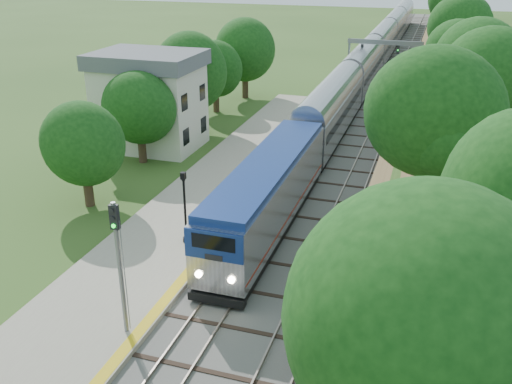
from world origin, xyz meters
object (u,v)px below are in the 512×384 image
(station_building, at_px, (150,100))
(train, at_px, (373,58))
(signal_gantry, at_px, (384,53))
(signal_farside, at_px, (391,137))
(lamppost_far, at_px, (185,212))
(signal_platform, at_px, (119,255))

(station_building, height_order, train, station_building)
(signal_gantry, bearing_deg, station_building, -123.38)
(station_building, bearing_deg, train, 68.89)
(train, distance_m, signal_farside, 41.14)
(station_building, distance_m, lamppost_far, 18.77)
(train, xyz_separation_m, lamppost_far, (-3.78, -51.88, 0.08))
(station_building, xyz_separation_m, train, (14.00, 36.25, -1.90))
(signal_gantry, distance_m, signal_farside, 29.61)
(lamppost_far, xyz_separation_m, signal_platform, (0.88, -8.29, 1.89))
(station_building, height_order, signal_platform, station_building)
(lamppost_far, relative_size, signal_farside, 0.64)
(train, bearing_deg, signal_farside, -81.32)
(signal_farside, bearing_deg, station_building, 167.78)
(lamppost_far, bearing_deg, signal_farside, 48.45)
(lamppost_far, relative_size, signal_platform, 0.69)
(train, height_order, signal_platform, signal_platform)
(station_building, relative_size, lamppost_far, 2.04)
(lamppost_far, xyz_separation_m, signal_farside, (9.98, 11.26, 1.88))
(lamppost_far, bearing_deg, train, 85.83)
(signal_gantry, height_order, signal_platform, signal_platform)
(signal_gantry, xyz_separation_m, signal_platform, (-5.37, -48.92, -0.67))
(station_building, bearing_deg, signal_farside, -12.22)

